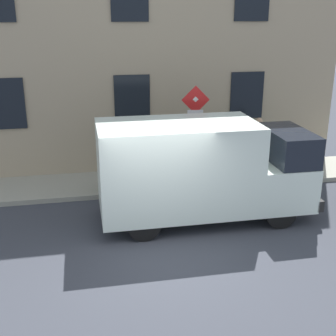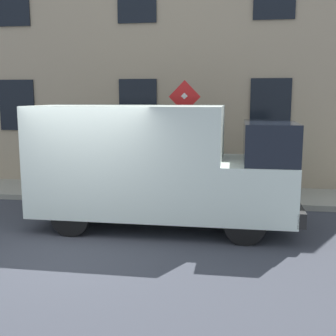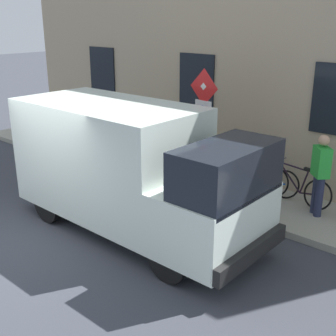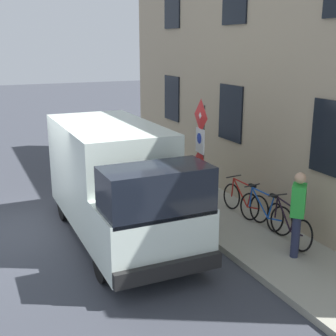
% 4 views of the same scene
% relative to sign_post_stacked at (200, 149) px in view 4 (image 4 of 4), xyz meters
% --- Properties ---
extents(ground_plane, '(80.00, 80.00, 0.00)m').
position_rel_sign_post_stacked_xyz_m(ground_plane, '(-3.33, 1.55, -1.91)').
color(ground_plane, '#383B43').
extents(sidewalk_slab, '(1.99, 15.54, 0.14)m').
position_rel_sign_post_stacked_xyz_m(sidewalk_slab, '(0.79, 1.55, -1.84)').
color(sidewalk_slab, '#9B9889').
rests_on(sidewalk_slab, ground_plane).
extents(building_facade, '(0.75, 13.54, 7.57)m').
position_rel_sign_post_stacked_xyz_m(building_facade, '(2.13, 1.55, 1.87)').
color(building_facade, tan).
rests_on(building_facade, ground_plane).
extents(sign_post_stacked, '(0.17, 0.56, 2.80)m').
position_rel_sign_post_stacked_xyz_m(sign_post_stacked, '(0.00, 0.00, 0.00)').
color(sign_post_stacked, '#474C47').
rests_on(sign_post_stacked, sidewalk_slab).
extents(delivery_van, '(2.02, 5.34, 2.50)m').
position_rel_sign_post_stacked_xyz_m(delivery_van, '(-1.90, 0.31, -0.58)').
color(delivery_van, silver).
rests_on(delivery_van, ground_plane).
extents(bicycle_black, '(0.46, 1.72, 0.89)m').
position_rel_sign_post_stacked_xyz_m(bicycle_black, '(1.24, -1.69, -1.40)').
color(bicycle_black, black).
rests_on(bicycle_black, sidewalk_slab).
extents(bicycle_blue, '(0.46, 1.71, 0.89)m').
position_rel_sign_post_stacked_xyz_m(bicycle_blue, '(1.24, -0.87, -1.40)').
color(bicycle_blue, black).
rests_on(bicycle_blue, sidewalk_slab).
extents(bicycle_red, '(0.46, 1.71, 0.89)m').
position_rel_sign_post_stacked_xyz_m(bicycle_red, '(1.24, -0.06, -1.40)').
color(bicycle_red, black).
rests_on(bicycle_red, sidewalk_slab).
extents(pedestrian, '(0.47, 0.47, 1.72)m').
position_rel_sign_post_stacked_xyz_m(pedestrian, '(0.92, -2.31, -0.84)').
color(pedestrian, '#262B47').
rests_on(pedestrian, sidewalk_slab).
extents(litter_bin, '(0.44, 0.44, 0.90)m').
position_rel_sign_post_stacked_xyz_m(litter_bin, '(0.15, 2.39, -1.32)').
color(litter_bin, '#2D5133').
rests_on(litter_bin, sidewalk_slab).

